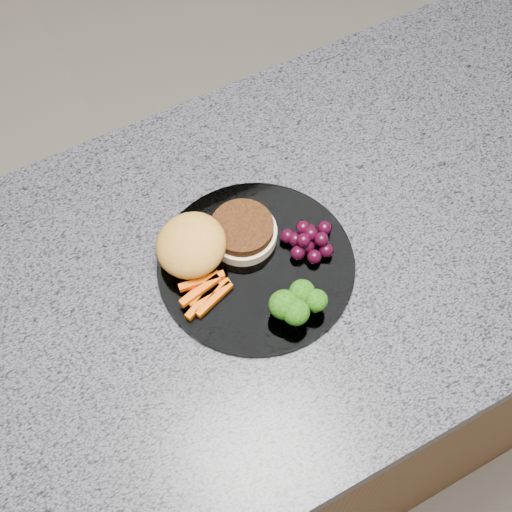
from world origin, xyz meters
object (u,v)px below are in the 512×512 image
(plate, at_px, (256,265))
(burger, at_px, (210,242))
(island_cabinet, at_px, (278,375))
(grape_bunch, at_px, (309,240))

(plate, relative_size, burger, 1.46)
(plate, xyz_separation_m, burger, (-0.04, 0.05, 0.02))
(island_cabinet, relative_size, plate, 4.62)
(island_cabinet, xyz_separation_m, grape_bunch, (0.03, -0.01, 0.49))
(island_cabinet, relative_size, grape_bunch, 17.20)
(plate, height_order, grape_bunch, grape_bunch)
(island_cabinet, relative_size, burger, 6.73)
(plate, height_order, burger, burger)
(island_cabinet, bearing_deg, plate, -178.75)
(plate, distance_m, burger, 0.07)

